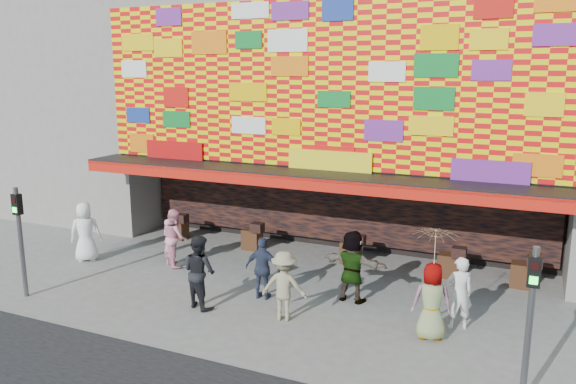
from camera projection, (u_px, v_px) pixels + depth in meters
name	position (u px, v px, depth m)	size (l,w,h in m)	color
ground	(256.00, 314.00, 14.04)	(90.00, 90.00, 0.00)	slate
shop_building	(357.00, 91.00, 20.24)	(15.20, 9.40, 10.00)	gray
neighbor_left	(77.00, 70.00, 25.06)	(11.00, 8.00, 12.00)	gray
signal_left	(20.00, 230.00, 14.76)	(0.22, 0.20, 3.00)	#59595B
signal_right	(531.00, 309.00, 9.86)	(0.22, 0.20, 3.00)	#59595B
ped_a	(85.00, 232.00, 17.79)	(0.93, 0.61, 1.91)	white
ped_b	(170.00, 242.00, 17.39)	(0.55, 0.36, 1.51)	pink
ped_c	(199.00, 271.00, 14.28)	(0.93, 0.72, 1.91)	black
ped_d	(284.00, 286.00, 13.56)	(1.11, 0.64, 1.73)	gray
ped_e	(263.00, 268.00, 14.83)	(0.98, 0.41, 1.68)	#2E3650
ped_f	(352.00, 266.00, 14.64)	(1.79, 0.57, 1.93)	gray
ped_g	(432.00, 301.00, 12.57)	(0.87, 0.57, 1.79)	gray
ped_h	(459.00, 293.00, 13.08)	(0.64, 0.42, 1.76)	white
ped_i	(175.00, 237.00, 17.35)	(0.88, 0.69, 1.81)	pink
parasol	(435.00, 248.00, 12.31)	(0.99, 1.01, 1.85)	#D3B585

